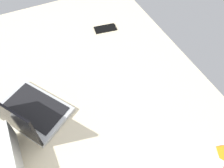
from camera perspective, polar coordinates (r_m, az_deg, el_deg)
bed_mattress at (r=123.87cm, az=-8.75°, el=-6.57°), size 180.00×140.00×18.00cm
laptop at (r=113.56cm, az=-20.56°, el=-6.56°), size 40.21×37.37×23.00cm
snack_cup at (r=104.60cm, az=25.08°, el=-16.67°), size 9.72×9.00×14.44cm
cell_phone at (r=153.05cm, az=-1.71°, el=13.71°), size 8.76×14.84×0.80cm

